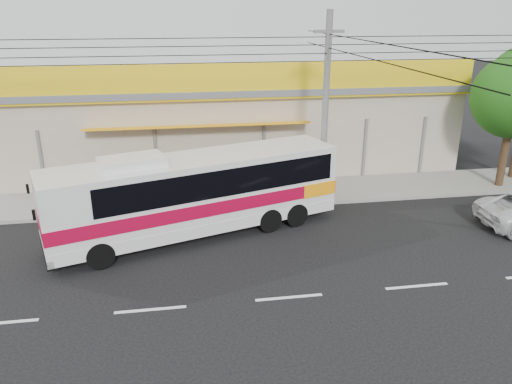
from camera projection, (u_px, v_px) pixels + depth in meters
ground at (273, 258)px, 16.96m from camera, size 120.00×120.00×0.00m
sidewalk at (248, 194)px, 22.49m from camera, size 30.00×3.20×0.15m
lane_markings at (289, 298)px, 14.65m from camera, size 50.00×0.12×0.01m
storefront_building at (233, 120)px, 26.84m from camera, size 22.60×9.20×5.70m
coach_bus at (201, 189)px, 18.20m from camera, size 10.93×5.49×3.31m
motorbike_red at (84, 204)px, 20.09m from camera, size 1.65×0.66×0.85m
motorbike_dark at (70, 198)px, 20.40m from camera, size 1.77×0.71×1.03m
utility_pole at (328, 48)px, 18.99m from camera, size 34.00×14.00×7.95m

